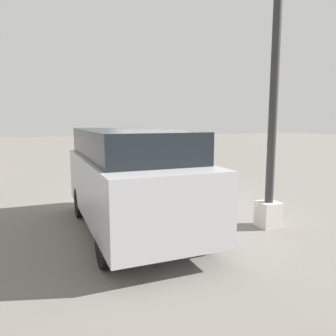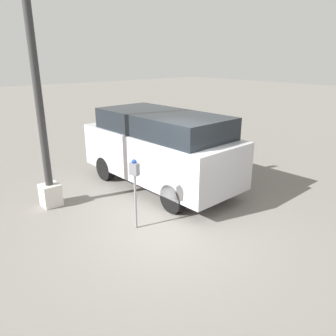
{
  "view_description": "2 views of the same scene",
  "coord_description": "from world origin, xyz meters",
  "px_view_note": "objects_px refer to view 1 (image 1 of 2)",
  "views": [
    {
      "loc": [
        8.62,
        -2.93,
        2.32
      ],
      "look_at": [
        0.68,
        0.0,
        1.07
      ],
      "focal_mm": 35.0,
      "sensor_mm": 36.0,
      "label": 1
    },
    {
      "loc": [
        -4.67,
        4.13,
        3.51
      ],
      "look_at": [
        0.48,
        -0.24,
        1.21
      ],
      "focal_mm": 35.0,
      "sensor_mm": 36.0,
      "label": 2
    }
  ],
  "objects_px": {
    "parked_van": "(131,177)",
    "parking_meter_far": "(132,150)",
    "parking_meter_near": "(187,164)",
    "lamp_post": "(271,147)"
  },
  "relations": [
    {
      "from": "parking_meter_near",
      "to": "lamp_post",
      "type": "height_order",
      "value": "lamp_post"
    },
    {
      "from": "parked_van",
      "to": "parking_meter_far",
      "type": "bearing_deg",
      "value": 163.7
    },
    {
      "from": "parking_meter_near",
      "to": "parked_van",
      "type": "height_order",
      "value": "parked_van"
    },
    {
      "from": "parking_meter_near",
      "to": "lamp_post",
      "type": "bearing_deg",
      "value": 9.26
    },
    {
      "from": "parking_meter_near",
      "to": "lamp_post",
      "type": "xyz_separation_m",
      "value": [
        2.31,
        0.95,
        0.6
      ]
    },
    {
      "from": "lamp_post",
      "to": "parking_meter_near",
      "type": "bearing_deg",
      "value": -157.63
    },
    {
      "from": "parking_meter_far",
      "to": "parking_meter_near",
      "type": "bearing_deg",
      "value": -10.76
    },
    {
      "from": "parked_van",
      "to": "parking_meter_near",
      "type": "bearing_deg",
      "value": 126.8
    },
    {
      "from": "parking_meter_far",
      "to": "lamp_post",
      "type": "bearing_deg",
      "value": -4.27
    },
    {
      "from": "parking_meter_near",
      "to": "lamp_post",
      "type": "relative_size",
      "value": 0.3
    }
  ]
}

